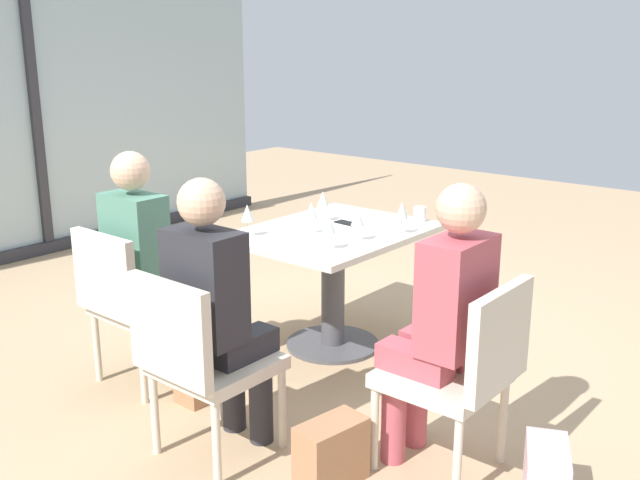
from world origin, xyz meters
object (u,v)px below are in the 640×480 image
Objects in this scene: dining_table_main at (333,262)px; chair_side_end at (199,356)px; wine_glass_1 at (247,214)px; handbag_1 at (205,372)px; wine_glass_2 at (402,211)px; handbag_0 at (546,480)px; wine_glass_0 at (358,218)px; handbag_2 at (331,453)px; chair_far_left at (131,298)px; cell_phone_on_table at (346,223)px; person_side_end at (216,304)px; wine_glass_4 at (329,225)px; wine_glass_3 at (311,211)px; coffee_cup at (420,214)px; wine_glass_5 at (323,200)px; person_far_left at (146,256)px; person_front_left at (442,315)px; chair_front_left at (463,367)px.

chair_side_end reaches higher than dining_table_main.
handbag_1 is (-0.50, -0.17, -0.72)m from wine_glass_1.
wine_glass_2 reaches higher than handbag_0.
wine_glass_0 is at bearing 3.47° from chair_side_end.
chair_far_left is at bearing 97.35° from handbag_2.
wine_glass_2 is (1.50, -0.03, 0.37)m from chair_side_end.
cell_phone_on_table reaches higher than handbag_2.
person_side_end is 8.75× the size of cell_phone_on_table.
wine_glass_0 is at bearing -129.75° from cell_phone_on_table.
person_side_end reaches higher than wine_glass_0.
wine_glass_2 is (0.60, -0.63, 0.00)m from wine_glass_1.
person_side_end is at bearing -174.31° from wine_glass_4.
dining_table_main is 1.37m from chair_side_end.
coffee_cup is at bearing -26.11° from wine_glass_3.
wine_glass_5 is (0.55, -0.10, 0.00)m from wine_glass_1.
handbag_2 is (-1.11, -0.88, -0.39)m from dining_table_main.
wine_glass_2 is at bearing -84.57° from wine_glass_5.
person_far_left is 1.65m from coffee_cup.
chair_far_left is 4.70× the size of wine_glass_3.
handbag_0 is at bearing -125.02° from wine_glass_2.
person_front_left is 1.57m from wine_glass_5.
person_front_left is at bearing -81.35° from person_far_left.
handbag_0 is (0.34, -2.14, -0.36)m from chair_far_left.
person_far_left is 6.81× the size of wine_glass_3.
person_front_left is 4.20× the size of handbag_1.
person_far_left reaches higher than coffee_cup.
wine_glass_4 is at bearing 5.69° from person_side_end.
person_front_left is at bearing 90.00° from chair_front_left.
chair_far_left is 2.20m from handbag_0.
handbag_2 is (-0.04, -1.37, -0.36)m from chair_far_left.
wine_glass_4 is at bearing -80.54° from wine_glass_1.
coffee_cup is at bearing -50.95° from wine_glass_5.
dining_table_main is 1.36m from person_front_left.
chair_side_end is at bearing -162.71° from wine_glass_3.
wine_glass_3 is at bearing -176.95° from cell_phone_on_table.
wine_glass_1 reaches higher than cell_phone_on_table.
wine_glass_4 reaches higher than chair_front_left.
dining_table_main is at bearing 15.11° from person_side_end.
chair_front_left is 4.70× the size of wine_glass_0.
wine_glass_0 is at bearing 55.86° from person_front_left.
cell_phone_on_table is (-0.01, 0.39, -0.13)m from wine_glass_2.
wine_glass_5 is at bearing -14.92° from chair_far_left.
chair_far_left is at bearing 102.33° from person_front_left.
wine_glass_2 reaches higher than dining_table_main.
person_side_end is at bearing -107.46° from person_far_left.
wine_glass_2 is (0.89, 0.79, 0.16)m from person_front_left.
cell_phone_on_table is at bearing 136.47° from coffee_cup.
cell_phone_on_table is at bearing 28.24° from wine_glass_4.
wine_glass_5 is 1.28m from handbag_1.
person_far_left is at bearing 98.11° from chair_front_left.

